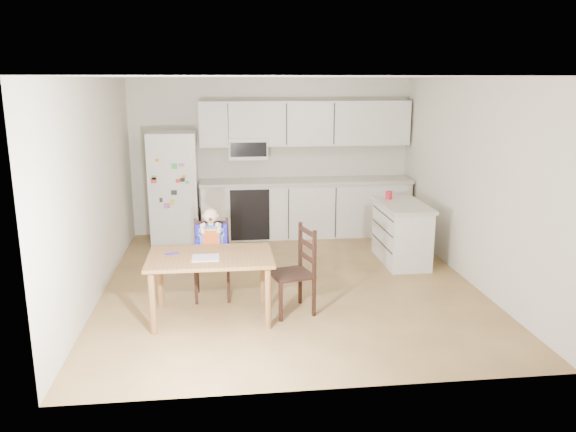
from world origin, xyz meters
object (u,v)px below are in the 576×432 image
at_px(refrigerator, 174,187).
at_px(chair_booster, 212,243).
at_px(red_cup, 389,195).
at_px(kitchen_island, 401,232).
at_px(dining_table, 211,264).
at_px(chair_side, 299,264).

distance_m(refrigerator, chair_booster, 2.56).
distance_m(red_cup, chair_booster, 2.80).
bearing_deg(red_cup, kitchen_island, -69.03).
xyz_separation_m(kitchen_island, dining_table, (-2.58, -1.62, 0.18)).
height_order(dining_table, chair_booster, chair_booster).
bearing_deg(refrigerator, red_cup, -20.92).
height_order(red_cup, dining_table, red_cup).
distance_m(kitchen_island, red_cup, 0.56).
bearing_deg(chair_side, dining_table, -100.62).
bearing_deg(chair_booster, red_cup, 28.07).
height_order(refrigerator, kitchen_island, refrigerator).
distance_m(chair_booster, chair_side, 1.09).
height_order(dining_table, chair_side, chair_side).
relative_size(refrigerator, red_cup, 14.93).
relative_size(kitchen_island, chair_side, 1.18).
bearing_deg(chair_booster, refrigerator, 104.12).
bearing_deg(dining_table, chair_booster, 89.98).
height_order(refrigerator, dining_table, refrigerator).
bearing_deg(dining_table, refrigerator, 101.17).
distance_m(refrigerator, dining_table, 3.16).
relative_size(kitchen_island, dining_table, 0.87).
height_order(red_cup, chair_booster, chair_booster).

